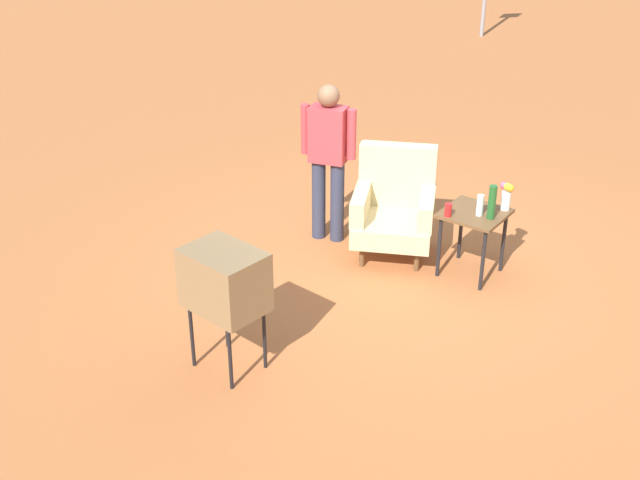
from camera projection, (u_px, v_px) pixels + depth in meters
name	position (u px, v px, depth m)	size (l,w,h in m)	color
ground_plane	(402.00, 268.00, 7.72)	(60.00, 60.00, 0.00)	#AD6033
armchair	(394.00, 206.00, 7.81)	(1.02, 1.03, 1.06)	brown
side_table	(474.00, 221.00, 7.38)	(0.56, 0.56, 0.65)	black
tv_on_stand	(225.00, 281.00, 5.94)	(0.64, 0.50, 1.03)	black
person_standing	(328.00, 154.00, 7.87)	(0.55, 0.31, 1.64)	#2D3347
bottle_wine_green	(492.00, 202.00, 7.14)	(0.07, 0.07, 0.32)	#1E5623
bottle_short_clear	(480.00, 205.00, 7.23)	(0.06, 0.06, 0.20)	silver
soda_can_red	(448.00, 210.00, 7.23)	(0.07, 0.07, 0.12)	red
flower_vase	(506.00, 195.00, 7.32)	(0.15, 0.10, 0.27)	silver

